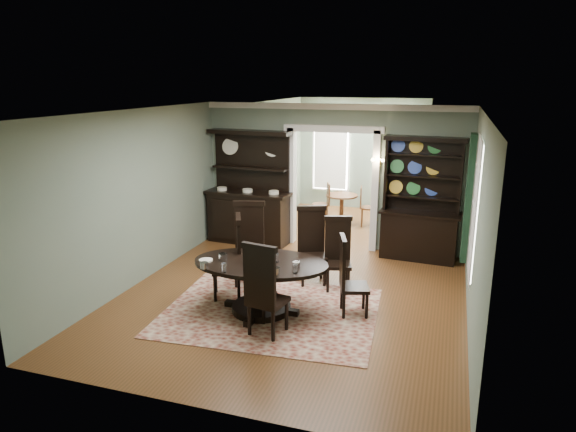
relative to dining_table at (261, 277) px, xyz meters
name	(u,v)px	position (x,y,z in m)	size (l,w,h in m)	color
room	(290,205)	(0.28, 0.57, 1.01)	(5.51, 6.01, 3.01)	brown
parlor	(355,159)	(0.28, 6.06, 0.95)	(3.51, 3.50, 3.01)	brown
doorway_trim	(333,171)	(0.28, 3.53, 1.05)	(2.08, 0.25, 2.57)	silver
right_window	(472,204)	(2.97, 1.46, 1.03)	(0.15, 1.47, 2.12)	white
wall_sconce	(378,162)	(1.23, 3.37, 1.32)	(0.27, 0.21, 0.21)	#B0892F
rug	(271,312)	(0.15, 0.01, -0.56)	(3.21, 2.53, 0.01)	maroon
dining_table	(261,277)	(0.00, 0.00, 0.00)	(2.16, 2.06, 0.81)	black
centerpiece	(256,258)	(-0.05, -0.05, 0.32)	(1.61, 1.03, 0.26)	silver
chair_far_left	(249,240)	(-0.64, 1.10, 0.19)	(0.65, 0.63, 1.44)	black
chair_far_mid	(312,242)	(0.40, 1.46, 0.14)	(0.64, 0.63, 1.35)	black
chair_far_right	(338,251)	(0.90, 1.32, 0.09)	(0.56, 0.54, 1.24)	black
chair_end_left	(233,255)	(-0.62, 0.39, 0.15)	(0.65, 0.66, 1.37)	black
chair_end_right	(348,274)	(1.28, 0.31, 0.08)	(0.55, 0.56, 1.23)	black
chair_near	(263,288)	(0.32, -0.74, 0.16)	(0.59, 0.57, 1.37)	black
sideboard	(249,204)	(-1.50, 3.24, 0.28)	(1.89, 0.78, 2.44)	black
welsh_dresser	(420,216)	(2.12, 3.26, 0.31)	(1.59, 0.69, 2.42)	black
parlor_table	(342,205)	(0.11, 5.33, -0.09)	(0.78, 0.78, 0.72)	brown
parlor_chair_left	(324,202)	(-0.32, 5.18, -0.03)	(0.47, 0.46, 1.00)	brown
parlor_chair_right	(365,205)	(0.71, 5.25, -0.05)	(0.43, 0.41, 0.97)	brown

